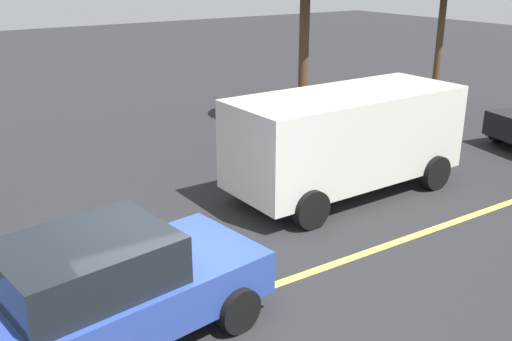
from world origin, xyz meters
TOP-DOWN VIEW (x-y plane):
  - ground_plane at (0.00, 0.00)m, footprint 80.00×80.00m
  - lane_marking_centre at (3.00, 0.00)m, footprint 28.00×0.16m
  - white_van at (5.04, 2.39)m, footprint 5.25×2.37m
  - car_blue_crossing at (-1.19, -0.01)m, footprint 4.47×2.50m

SIDE VIEW (x-z plane):
  - ground_plane at x=0.00m, z-range 0.00..0.00m
  - lane_marking_centre at x=3.00m, z-range 0.00..0.01m
  - car_blue_crossing at x=-1.19m, z-range 0.01..1.59m
  - white_van at x=5.04m, z-range 0.17..2.37m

